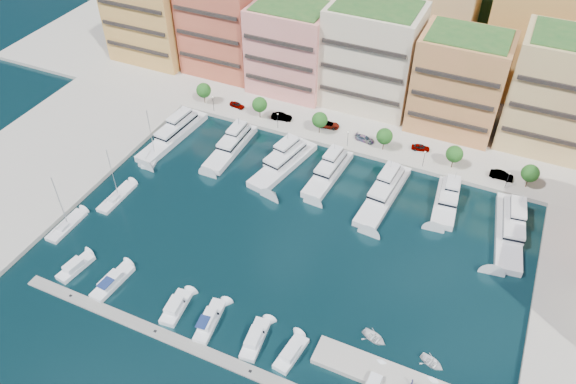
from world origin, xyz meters
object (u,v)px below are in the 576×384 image
yacht_2 (285,161)px  cruiser_6 (291,354)px  lamppost_0 (213,101)px  lamppost_1 (278,118)px  cruiser_3 (176,308)px  car_5 (501,175)px  lamppost_2 (348,136)px  yacht_6 (510,227)px  car_0 (237,105)px  car_4 (421,147)px  yacht_0 (175,133)px  yacht_3 (329,171)px  cruiser_1 (112,282)px  yacht_1 (232,145)px  yacht_4 (384,192)px  tender_0 (374,338)px  sailboat_0 (66,226)px  sailboat_1 (117,198)px  tree_3 (385,136)px  yacht_5 (447,199)px  cruiser_4 (209,321)px  cruiser_0 (75,268)px  tree_0 (204,90)px  cruiser_5 (255,339)px  car_1 (282,117)px  tree_4 (454,154)px  tree_5 (530,173)px  person_0 (412,383)px  car_3 (364,139)px  lamppost_3 (424,156)px  lamppost_4 (508,178)px  tender_2 (432,363)px

yacht_2 → cruiser_6: bearing=-64.1°
lamppost_0 → lamppost_1: (18.00, 0.00, 0.00)m
cruiser_3 → car_5: 74.67m
lamppost_2 → yacht_6: size_ratio=0.19×
car_0 → car_4: (47.46, 1.75, 0.02)m
yacht_0 → yacht_3: (39.18, 2.16, 0.00)m
cruiser_1 → car_4: (41.02, 61.55, 1.15)m
yacht_1 → cruiser_3: bearing=-73.3°
yacht_4 → tender_0: bearing=-75.4°
yacht_1 → sailboat_0: 40.93m
sailboat_1 → tender_0: size_ratio=3.02×
tree_3 → yacht_3: 15.64m
yacht_4 → lamppost_0: bearing=166.0°
yacht_5 → yacht_0: bearing=-176.9°
cruiser_4 → cruiser_0: bearing=179.9°
lamppost_1 → yacht_4: bearing=-21.5°
tree_0 → yacht_3: 41.68m
yacht_2 → cruiser_5: size_ratio=2.48×
yacht_2 → car_1: (-7.76, 15.10, 0.63)m
sailboat_0 → car_5: size_ratio=2.63×
tree_3 → yacht_3: (-8.45, -12.68, -3.53)m
yacht_0 → sailboat_1: bearing=-87.7°
tree_0 → cruiser_0: bearing=-83.6°
lamppost_1 → cruiser_6: 62.77m
yacht_3 → car_1: 22.99m
cruiser_3 → sailboat_1: (-27.30, 19.20, -0.24)m
tree_4 → cruiser_5: (-19.90, -58.09, -4.20)m
tree_5 → car_1: bearing=178.7°
tree_5 → person_0: (-10.11, -55.72, -2.91)m
tree_0 → yacht_5: tree_0 is taller
tree_5 → car_1: tree_5 is taller
lamppost_0 → cruiser_6: lamppost_0 is taller
yacht_2 → car_0: 25.70m
yacht_6 → car_3: bearing=156.1°
yacht_3 → cruiser_0: 56.14m
lamppost_1 → cruiser_6: size_ratio=0.55×
cruiser_0 → lamppost_2: bearing=59.0°
yacht_0 → yacht_2: same height
car_3 → tender_0: bearing=-153.0°
cruiser_6 → tree_4: bearing=77.0°
yacht_2 → sailboat_1: bearing=-137.9°
tree_3 → lamppost_1: 26.12m
lamppost_3 → cruiser_4: size_ratio=0.45×
yacht_4 → yacht_2: bearing=178.3°
sailboat_0 → tender_0: (64.56, 0.53, 0.14)m
tree_5 → cruiser_4: tree_5 is taller
cruiser_1 → sailboat_0: 19.35m
lamppost_4 → yacht_6: size_ratio=0.19×
cruiser_0 → tender_2: (65.31, 7.93, -0.13)m
yacht_3 → cruiser_0: bearing=-126.0°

